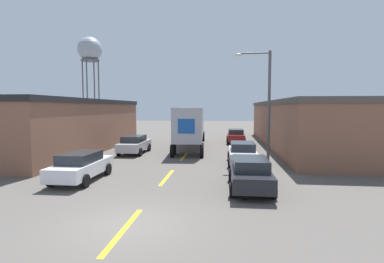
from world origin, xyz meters
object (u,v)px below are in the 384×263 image
Objects in this scene: semi_truck at (191,123)px; parked_car_left_near at (81,166)px; parked_car_right_far at (236,136)px; parked_car_right_mid at (242,153)px; parked_car_right_near at (250,173)px; water_tower at (90,51)px; parked_car_left_far at (134,144)px; street_lamp at (265,99)px.

semi_truck is 3.21× the size of parked_car_left_near.
parked_car_right_far is at bearing 63.94° from parked_car_left_near.
parked_car_right_mid is 6.62m from parked_car_right_near.
parked_car_right_mid is 1.00× the size of parked_car_right_near.
parked_car_right_far is 1.00× the size of parked_car_left_near.
parked_car_right_far is at bearing 90.00° from parked_car_right_near.
parked_car_right_near is 62.50m from water_tower.
parked_car_right_near is at bearing -5.20° from parked_car_left_near.
parked_car_left_far and parked_car_right_far have the same top height.
parked_car_right_far is at bearing 96.85° from street_lamp.
semi_truck is 3.21× the size of parked_car_right_near.
semi_truck is at bearing 117.24° from parked_car_right_mid.
parked_car_left_near is 0.24× the size of water_tower.
water_tower is at bearing 114.15° from parked_car_left_near.
parked_car_right_near is 9.21m from parked_car_left_near.
parked_car_right_near is at bearing -49.40° from parked_car_left_far.
parked_car_left_far is at bearing -135.06° from semi_truck.
semi_truck is 47.02m from water_tower.
semi_truck is at bearing 106.62° from parked_car_right_near.
semi_truck is 11.08m from street_lamp.
semi_truck is 10.40m from parked_car_right_mid.
parked_car_left_near is (-9.18, -5.78, 0.00)m from parked_car_right_mid.
parked_car_right_mid is at bearing 32.21° from parked_car_left_near.
water_tower is at bearing 123.84° from semi_truck.
semi_truck reaches higher than parked_car_right_near.
parked_car_right_far is 0.59× the size of street_lamp.
water_tower is (-22.64, 50.51, 16.04)m from parked_car_left_near.
semi_truck is at bearing 125.02° from street_lamp.
street_lamp is (1.53, 6.85, 3.81)m from parked_car_right_near.
street_lamp reaches higher than parked_car_right_near.
water_tower reaches higher than parked_car_left_near.
parked_car_right_far is 0.24× the size of water_tower.
parked_car_right_mid and parked_car_right_near have the same top height.
parked_car_right_near is at bearing -58.21° from water_tower.
parked_car_right_mid is at bearing -24.02° from parked_car_left_far.
parked_car_right_near is 1.00× the size of parked_car_right_far.
semi_truck is at bearing 73.29° from parked_car_left_near.
street_lamp is (10.71, -3.85, 3.81)m from parked_car_left_far.
parked_car_right_far is at bearing 35.84° from semi_truck.
semi_truck is 3.21× the size of parked_car_left_far.
water_tower is (-27.12, 35.59, 14.44)m from semi_truck.
parked_car_right_mid is 12.98m from parked_car_right_far.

